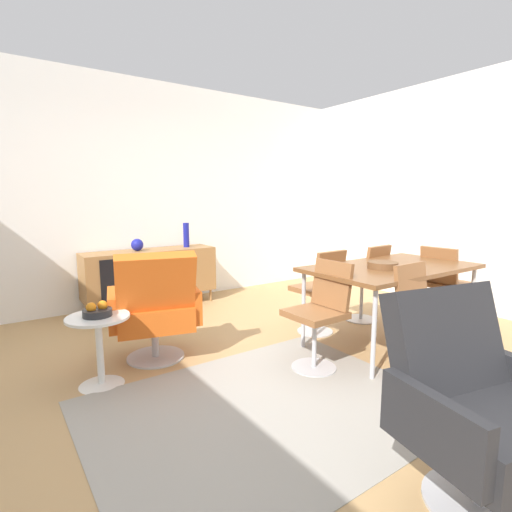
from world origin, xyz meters
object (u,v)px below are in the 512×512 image
object	(u,v)px
side_table_round	(99,343)
fruit_bowl	(97,311)
dining_chair_far_end	(443,283)
dining_table	(392,270)
lounge_chair_red	(155,307)
vase_cobalt	(137,245)
dining_chair_near_window	(321,310)
vase_sculptural_dark	(186,235)
dining_chair_back_left	(320,288)
sideboard	(151,272)
wooden_bowl_on_table	(383,265)
armchair_black_shell	(474,400)
dining_chair_back_right	(367,280)
dining_chair_front_left	(424,316)

from	to	relation	value
side_table_round	fruit_bowl	world-z (taller)	fruit_bowl
dining_chair_far_end	dining_table	bearing A→B (deg)	179.80
dining_table	lounge_chair_red	bearing A→B (deg)	156.08
vase_cobalt	dining_chair_near_window	bearing A→B (deg)	-75.28
dining_chair_far_end	side_table_round	xyz separation A→B (m)	(-3.31, 0.68, -0.15)
vase_sculptural_dark	side_table_round	world-z (taller)	vase_sculptural_dark
dining_chair_back_left	lounge_chair_red	world-z (taller)	lounge_chair_red
sideboard	dining_table	size ratio (longest dim) A/B	1.00
wooden_bowl_on_table	lounge_chair_red	xyz separation A→B (m)	(-1.74, 0.90, -0.30)
armchair_black_shell	dining_table	bearing A→B (deg)	46.80
dining_chair_back_right	side_table_round	xyz separation A→B (m)	(-2.77, 0.12, -0.15)
vase_cobalt	dining_chair_back_right	world-z (taller)	vase_cobalt
dining_chair_back_left	sideboard	bearing A→B (deg)	118.54
dining_chair_far_end	lounge_chair_red	bearing A→B (deg)	163.04
dining_table	dining_chair_near_window	world-z (taller)	dining_chair_near_window
wooden_bowl_on_table	dining_chair_near_window	distance (m)	0.76
vase_sculptural_dark	lounge_chair_red	size ratio (longest dim) A/B	0.33
dining_chair_front_left	lounge_chair_red	world-z (taller)	lounge_chair_red
dining_chair_back_right	dining_table	bearing A→B (deg)	-122.36
dining_chair_far_end	armchair_black_shell	bearing A→B (deg)	-147.67
sideboard	side_table_round	xyz separation A→B (m)	(-1.03, -1.79, -0.12)
dining_chair_back_right	lounge_chair_red	xyz separation A→B (m)	(-2.29, 0.30, -0.00)
sideboard	dining_chair_near_window	xyz separation A→B (m)	(0.50, -2.47, 0.03)
dining_chair_far_end	fruit_bowl	world-z (taller)	dining_chair_far_end
dining_chair_far_end	sideboard	bearing A→B (deg)	132.61
vase_cobalt	side_table_round	distance (m)	2.05
dining_chair_front_left	vase_cobalt	bearing A→B (deg)	111.37
sideboard	dining_chair_front_left	bearing A→B (deg)	-71.13
vase_cobalt	dining_chair_far_end	bearing A→B (deg)	-45.58
sideboard	side_table_round	distance (m)	2.07
side_table_round	fruit_bowl	xyz separation A→B (m)	(-0.00, 0.00, 0.23)
vase_sculptural_dark	armchair_black_shell	bearing A→B (deg)	-96.11
dining_chair_front_left	dining_chair_near_window	world-z (taller)	same
dining_chair_back_left	dining_table	bearing A→B (deg)	-58.12
vase_sculptural_dark	dining_chair_back_right	distance (m)	2.32
dining_chair_front_left	dining_chair_near_window	size ratio (longest dim) A/B	1.00
vase_sculptural_dark	dining_chair_near_window	size ratio (longest dim) A/B	0.37
dining_chair_back_right	dining_chair_front_left	bearing A→B (deg)	-122.28
sideboard	wooden_bowl_on_table	xyz separation A→B (m)	(1.19, -2.52, 0.33)
vase_sculptural_dark	armchair_black_shell	size ratio (longest dim) A/B	0.33
dining_table	dining_chair_back_right	distance (m)	0.70
dining_chair_back_right	side_table_round	size ratio (longest dim) A/B	1.65
wooden_bowl_on_table	dining_chair_front_left	world-z (taller)	dining_chair_front_left
lounge_chair_red	side_table_round	distance (m)	0.54
dining_chair_back_left	dining_chair_far_end	bearing A→B (deg)	-24.44
dining_table	side_table_round	bearing A→B (deg)	164.28
vase_cobalt	dining_chair_front_left	world-z (taller)	vase_cobalt
dining_chair_front_left	side_table_round	bearing A→B (deg)	149.05
lounge_chair_red	vase_cobalt	bearing A→B (deg)	76.20
dining_chair_back_left	side_table_round	world-z (taller)	dining_chair_back_left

